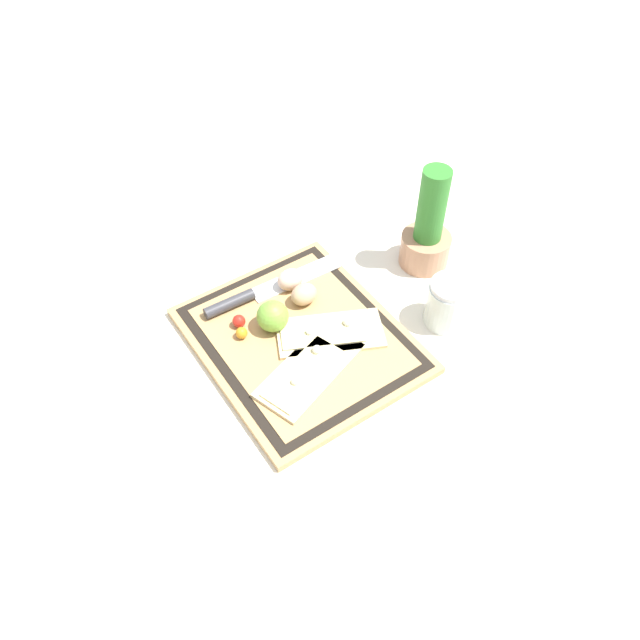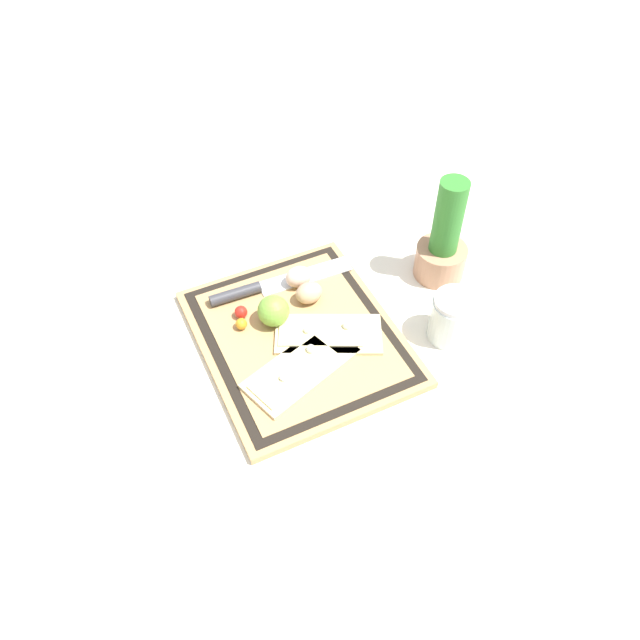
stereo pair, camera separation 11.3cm
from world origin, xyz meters
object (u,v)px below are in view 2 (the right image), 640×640
sauce_jar (452,320)px  pizza_slice_near (299,368)px  cherry_tomato_red (241,312)px  egg_pink (299,277)px  cherry_tomato_yellow (241,324)px  egg_brown (309,293)px  pizza_slice_far (327,334)px  herb_pot (443,245)px  knife (258,288)px  lime (273,311)px

sauce_jar → pizza_slice_near: bearing=-96.2°
cherry_tomato_red → sauce_jar: sauce_jar is taller
egg_pink → sauce_jar: 0.30m
cherry_tomato_yellow → egg_pink: bearing=112.0°
pizza_slice_near → sauce_jar: size_ratio=2.34×
egg_brown → egg_pink: 0.05m
egg_brown → pizza_slice_near: bearing=-30.7°
cherry_tomato_red → cherry_tomato_yellow: size_ratio=1.11×
pizza_slice_near → sauce_jar: sauce_jar is taller
pizza_slice_far → sauce_jar: bearing=68.9°
herb_pot → sauce_jar: bearing=-25.8°
egg_pink → cherry_tomato_yellow: (0.06, -0.14, -0.01)m
pizza_slice_near → egg_pink: size_ratio=4.29×
knife → pizza_slice_near: bearing=-2.0°
cherry_tomato_red → herb_pot: bearing=83.6°
herb_pot → cherry_tomato_yellow: bearing=-92.6°
egg_brown → cherry_tomato_red: size_ratio=2.15×
cherry_tomato_red → pizza_slice_far: bearing=48.2°
lime → cherry_tomato_yellow: 0.06m
pizza_slice_far → cherry_tomato_red: bearing=-131.8°
cherry_tomato_yellow → sauce_jar: size_ratio=0.23×
egg_brown → herb_pot: size_ratio=0.23×
lime → sauce_jar: (0.15, 0.29, -0.01)m
sauce_jar → cherry_tomato_yellow: bearing=-115.7°
pizza_slice_far → herb_pot: bearing=103.0°
knife → herb_pot: herb_pot is taller
lime → cherry_tomato_red: size_ratio=2.43×
knife → cherry_tomato_yellow: (0.07, -0.06, 0.00)m
cherry_tomato_red → herb_pot: 0.41m
egg_brown → sauce_jar: bearing=49.3°
knife → herb_pot: size_ratio=1.29×
egg_brown → cherry_tomato_yellow: (0.01, -0.14, -0.01)m
pizza_slice_near → sauce_jar: 0.29m
lime → sauce_jar: sauce_jar is taller
sauce_jar → lime: bearing=-118.4°
sauce_jar → knife: bearing=-130.4°
egg_pink → cherry_tomato_yellow: bearing=-68.0°
pizza_slice_near → egg_pink: bearing=156.0°
knife → egg_pink: (0.02, 0.08, 0.01)m
knife → cherry_tomato_red: size_ratio=11.97×
egg_brown → cherry_tomato_red: bearing=-97.4°
herb_pot → lime: bearing=-91.2°
cherry_tomato_red → pizza_slice_near: bearing=15.9°
pizza_slice_near → herb_pot: herb_pot is taller
sauce_jar → herb_pot: bearing=154.2°
lime → herb_pot: 0.36m
sauce_jar → egg_brown: bearing=-130.7°
egg_brown → cherry_tomato_yellow: size_ratio=2.39×
egg_pink → cherry_tomato_yellow: 0.15m
egg_pink → sauce_jar: size_ratio=0.55×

